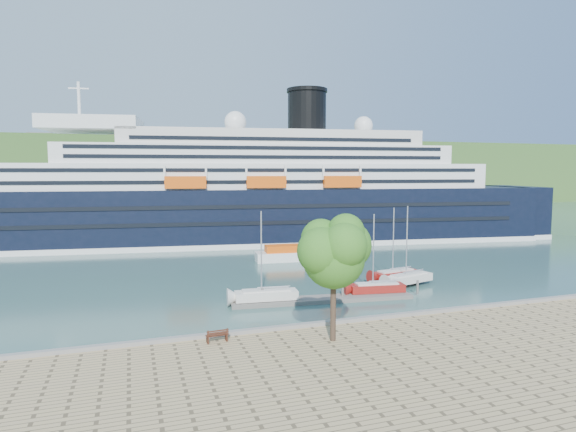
# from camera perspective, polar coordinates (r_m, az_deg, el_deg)

# --- Properties ---
(ground) EXTENTS (400.00, 400.00, 0.00)m
(ground) POSITION_cam_1_polar(r_m,az_deg,el_deg) (41.60, 8.65, -13.40)
(ground) COLOR #2C4F4B
(ground) RESTS_ON ground
(far_hillside) EXTENTS (400.00, 50.00, 24.00)m
(far_hillside) POSITION_cam_1_polar(r_m,az_deg,el_deg) (180.95, -12.57, 4.91)
(far_hillside) COLOR #2B5522
(far_hillside) RESTS_ON ground
(quay_coping) EXTENTS (220.00, 0.50, 0.30)m
(quay_coping) POSITION_cam_1_polar(r_m,az_deg,el_deg) (41.07, 8.80, -11.96)
(quay_coping) COLOR slate
(quay_coping) RESTS_ON promenade
(cruise_ship) EXTENTS (128.59, 35.25, 28.58)m
(cruise_ship) POSITION_cam_1_polar(r_m,az_deg,el_deg) (89.58, -6.20, 6.01)
(cruise_ship) COLOR black
(cruise_ship) RESTS_ON ground
(park_bench) EXTENTS (1.71, 0.81, 1.07)m
(park_bench) POSITION_cam_1_polar(r_m,az_deg,el_deg) (36.18, -8.43, -13.75)
(park_bench) COLOR #4C2315
(park_bench) RESTS_ON promenade
(promenade_tree) EXTENTS (6.06, 6.06, 10.04)m
(promenade_tree) POSITION_cam_1_polar(r_m,az_deg,el_deg) (35.06, 5.41, -6.73)
(promenade_tree) COLOR #266219
(promenade_tree) RESTS_ON promenade
(floating_pontoon) EXTENTS (19.01, 4.35, 0.42)m
(floating_pontoon) POSITION_cam_1_polar(r_m,az_deg,el_deg) (50.10, 4.17, -9.82)
(floating_pontoon) COLOR slate
(floating_pontoon) RESTS_ON ground
(sailboat_white_near) EXTENTS (7.09, 2.63, 8.95)m
(sailboat_white_near) POSITION_cam_1_polar(r_m,az_deg,el_deg) (48.05, -2.61, -5.25)
(sailboat_white_near) COLOR silver
(sailboat_white_near) RESTS_ON ground
(sailboat_red) EXTENTS (6.69, 2.73, 8.39)m
(sailboat_red) POSITION_cam_1_polar(r_m,az_deg,el_deg) (52.07, 10.55, -4.81)
(sailboat_red) COLOR maroon
(sailboat_red) RESTS_ON ground
(sailboat_white_far) EXTENTS (7.16, 3.72, 8.91)m
(sailboat_white_far) POSITION_cam_1_polar(r_m,az_deg,el_deg) (57.12, 14.21, -3.72)
(sailboat_white_far) COLOR silver
(sailboat_white_far) RESTS_ON ground
(tender_launch) EXTENTS (8.81, 3.78, 2.36)m
(tender_launch) POSITION_cam_1_polar(r_m,az_deg,el_deg) (71.27, -0.43, -4.40)
(tender_launch) COLOR #E3520D
(tender_launch) RESTS_ON ground
(sailboat_extra) EXTENTS (6.83, 2.83, 8.55)m
(sailboat_extra) POSITION_cam_1_polar(r_m,az_deg,el_deg) (59.06, 12.71, -3.55)
(sailboat_extra) COLOR maroon
(sailboat_extra) RESTS_ON ground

